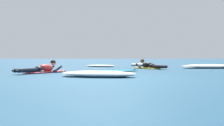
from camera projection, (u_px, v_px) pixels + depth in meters
name	position (u px, v px, depth m)	size (l,w,h in m)	color
ground_plane	(123.00, 67.00, 18.35)	(120.00, 120.00, 0.00)	navy
surfer_near	(43.00, 69.00, 11.17)	(1.64, 2.46, 0.53)	#E54C66
surfer_far	(149.00, 66.00, 15.03)	(1.77, 2.40, 0.53)	yellow
drifting_surfboard	(118.00, 71.00, 12.20)	(2.03, 1.62, 0.16)	#2DB2D1
whitewater_mid_left	(209.00, 66.00, 15.52)	(2.89, 1.17, 0.22)	white
whitewater_mid_right	(101.00, 66.00, 17.84)	(2.06, 1.49, 0.13)	white
whitewater_back	(141.00, 65.00, 19.28)	(1.63, 0.96, 0.19)	white
whitewater_far_band	(98.00, 74.00, 8.99)	(2.47, 1.31, 0.20)	white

